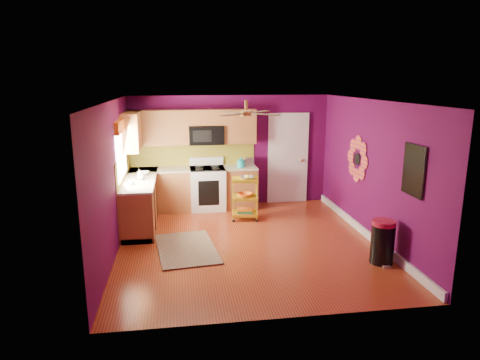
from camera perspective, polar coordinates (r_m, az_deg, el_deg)
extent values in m
plane|color=maroon|center=(7.71, 1.02, -8.37)|extent=(5.00, 5.00, 0.00)
cube|color=#510942|center=(9.77, -1.33, 3.90)|extent=(4.50, 0.04, 2.50)
cube|color=#510942|center=(4.98, 5.78, -5.49)|extent=(4.50, 0.04, 2.50)
cube|color=#510942|center=(7.32, -16.58, 0.14)|extent=(0.04, 5.00, 2.50)
cube|color=#510942|center=(8.01, 17.15, 1.21)|extent=(0.04, 5.00, 2.50)
cube|color=silver|center=(7.17, 1.11, 10.53)|extent=(4.50, 5.00, 0.04)
cube|color=white|center=(8.32, 16.41, -6.77)|extent=(0.05, 4.90, 0.14)
cube|color=brown|center=(8.78, -13.10, -2.88)|extent=(0.60, 2.30, 0.90)
cube|color=brown|center=(9.58, -6.14, -1.27)|extent=(2.80, 0.60, 0.90)
cube|color=beige|center=(8.67, -13.26, 0.10)|extent=(0.63, 2.30, 0.04)
cube|color=beige|center=(9.47, -6.21, 1.49)|extent=(2.80, 0.63, 0.04)
cube|color=black|center=(8.90, -12.97, -5.36)|extent=(0.54, 2.30, 0.10)
cube|color=black|center=(9.68, -6.08, -3.56)|extent=(2.80, 0.54, 0.10)
cube|color=white|center=(9.56, -4.34, -1.19)|extent=(0.76, 0.66, 0.92)
cube|color=black|center=(9.45, -4.39, 1.54)|extent=(0.76, 0.62, 0.03)
cube|color=white|center=(9.71, -4.52, 2.54)|extent=(0.76, 0.06, 0.18)
cube|color=black|center=(9.25, -4.19, -1.75)|extent=(0.45, 0.02, 0.55)
cube|color=brown|center=(9.46, -10.89, 6.87)|extent=(1.32, 0.33, 0.75)
cube|color=brown|center=(9.55, -0.09, 7.17)|extent=(0.72, 0.33, 0.75)
cube|color=brown|center=(9.46, -4.58, 8.31)|extent=(0.76, 0.33, 0.34)
cube|color=brown|center=(9.02, -14.17, 6.40)|extent=(0.33, 1.30, 0.75)
cube|color=black|center=(9.46, -4.52, 6.00)|extent=(0.76, 0.38, 0.40)
cube|color=brown|center=(9.70, -6.32, 3.42)|extent=(2.80, 0.01, 0.51)
cube|color=brown|center=(8.64, -15.28, 1.81)|extent=(0.01, 2.30, 0.51)
cube|color=white|center=(8.29, -15.59, 3.81)|extent=(0.03, 1.20, 1.00)
cube|color=orange|center=(8.22, -15.59, 7.05)|extent=(0.08, 1.35, 0.22)
cube|color=white|center=(10.04, 6.37, 2.77)|extent=(0.85, 0.04, 2.05)
cube|color=white|center=(10.02, 6.40, 2.75)|extent=(0.95, 0.02, 2.15)
sphere|color=#BF8C3F|center=(10.07, 8.21, 2.61)|extent=(0.07, 0.07, 0.07)
cylinder|color=black|center=(8.52, 15.37, 2.71)|extent=(0.01, 0.24, 0.24)
cube|color=#1BB3A6|center=(6.74, 22.21, 1.20)|extent=(0.03, 0.52, 0.72)
cube|color=black|center=(6.73, 22.10, 1.20)|extent=(0.01, 0.56, 0.76)
cylinder|color=#BF8C3F|center=(7.37, 0.85, 9.98)|extent=(0.06, 0.06, 0.16)
cylinder|color=#BF8C3F|center=(7.38, 0.84, 8.90)|extent=(0.20, 0.20, 0.08)
cube|color=#4C2D19|center=(7.69, 2.52, 9.07)|extent=(0.47, 0.47, 0.01)
cube|color=#4C2D19|center=(7.61, -1.51, 9.03)|extent=(0.47, 0.47, 0.01)
cube|color=#4C2D19|center=(7.08, -0.98, 8.71)|extent=(0.47, 0.47, 0.01)
cube|color=#4C2D19|center=(7.17, 3.34, 8.74)|extent=(0.47, 0.47, 0.01)
cube|color=black|center=(7.49, -7.15, -9.03)|extent=(1.14, 1.67, 0.02)
cylinder|color=yellow|center=(8.64, -0.87, -2.83)|extent=(0.02, 0.02, 0.81)
cylinder|color=yellow|center=(8.65, 2.24, -2.82)|extent=(0.02, 0.02, 0.81)
cylinder|color=yellow|center=(8.96, -0.87, -2.25)|extent=(0.02, 0.02, 0.81)
cylinder|color=yellow|center=(8.97, 2.13, -2.24)|extent=(0.02, 0.02, 0.81)
sphere|color=black|center=(8.77, -0.86, -5.44)|extent=(0.06, 0.06, 0.06)
sphere|color=black|center=(8.78, 2.22, -5.43)|extent=(0.06, 0.06, 0.06)
sphere|color=black|center=(9.08, -0.86, -4.78)|extent=(0.06, 0.06, 0.06)
sphere|color=black|center=(9.09, 2.11, -4.77)|extent=(0.06, 0.06, 0.06)
cube|color=yellow|center=(8.70, 0.67, -0.07)|extent=(0.57, 0.45, 0.03)
cube|color=yellow|center=(8.80, 0.66, -2.44)|extent=(0.57, 0.45, 0.03)
cube|color=yellow|center=(8.90, 0.65, -4.58)|extent=(0.57, 0.45, 0.03)
imported|color=beige|center=(8.69, 0.98, 0.25)|extent=(0.33, 0.33, 0.07)
sphere|color=yellow|center=(8.69, 0.98, 0.39)|extent=(0.10, 0.10, 0.10)
imported|color=orange|center=(8.78, 0.66, -2.06)|extent=(0.34, 0.34, 0.09)
cube|color=navy|center=(8.89, 0.66, -4.37)|extent=(0.33, 0.27, 0.04)
cube|color=#267233|center=(8.88, 0.66, -4.15)|extent=(0.33, 0.27, 0.03)
cube|color=orange|center=(8.87, 0.66, -3.96)|extent=(0.33, 0.27, 0.03)
cylinder|color=black|center=(7.17, 18.45, -8.11)|extent=(0.40, 0.40, 0.63)
cylinder|color=#A7172F|center=(7.06, 18.66, -5.46)|extent=(0.37, 0.37, 0.07)
cube|color=beige|center=(7.14, 18.94, -10.84)|extent=(0.13, 0.08, 0.03)
cylinder|color=teal|center=(9.50, 0.13, 2.22)|extent=(0.18, 0.18, 0.16)
sphere|color=teal|center=(9.48, 0.13, 2.81)|extent=(0.06, 0.06, 0.06)
cube|color=beige|center=(9.68, 1.17, 2.48)|extent=(0.22, 0.15, 0.18)
imported|color=#EA3F72|center=(8.62, -13.26, 0.79)|extent=(0.08, 0.08, 0.18)
imported|color=white|center=(8.51, -13.08, 0.60)|extent=(0.13, 0.13, 0.17)
imported|color=white|center=(8.95, -12.80, 0.87)|extent=(0.26, 0.26, 0.06)
imported|color=white|center=(8.14, -14.30, -0.34)|extent=(0.11, 0.11, 0.09)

